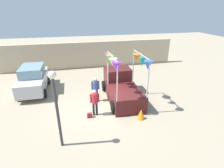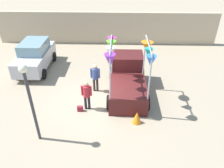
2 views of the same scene
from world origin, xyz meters
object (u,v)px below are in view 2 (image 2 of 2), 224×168
person_customer (87,93)px  street_lamp (29,93)px  parked_car (35,56)px  handbag (80,109)px  folded_kite_bundle_tangerine (137,117)px  person_vendor (95,75)px  vendor_truck (127,76)px

person_customer → street_lamp: size_ratio=0.45×
parked_car → handbag: 5.73m
handbag → folded_kite_bundle_tangerine: size_ratio=0.47×
person_vendor → folded_kite_bundle_tangerine: 3.45m
street_lamp → parked_car: bearing=108.8°
parked_car → folded_kite_bundle_tangerine: size_ratio=6.67×
person_customer → handbag: (-0.35, -0.20, -0.82)m
vendor_truck → parked_car: 6.45m
parked_car → handbag: parked_car is taller
vendor_truck → street_lamp: size_ratio=1.15×
person_vendor → handbag: size_ratio=5.97×
vendor_truck → person_vendor: 1.76m
person_vendor → handbag: bearing=-108.6°
handbag → person_customer: bearing=29.7°
person_vendor → folded_kite_bundle_tangerine: bearing=-50.3°
person_customer → folded_kite_bundle_tangerine: 2.69m
street_lamp → folded_kite_bundle_tangerine: bearing=15.1°
person_customer → folded_kite_bundle_tangerine: size_ratio=2.67×
vendor_truck → person_customer: size_ratio=2.57×
person_customer → person_vendor: size_ratio=0.96×
parked_car → street_lamp: size_ratio=1.12×
person_customer → folded_kite_bundle_tangerine: person_customer is taller
folded_kite_bundle_tangerine → parked_car: bearing=141.0°
handbag → vendor_truck: bearing=39.3°
handbag → street_lamp: (-1.45, -1.90, 2.22)m
vendor_truck → parked_car: vendor_truck is taller
vendor_truck → parked_car: bearing=157.7°
person_vendor → street_lamp: street_lamp is taller
street_lamp → person_vendor: bearing=61.0°
handbag → folded_kite_bundle_tangerine: bearing=-15.4°
vendor_truck → folded_kite_bundle_tangerine: bearing=-81.5°
parked_car → person_vendor: (4.21, -2.55, 0.06)m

